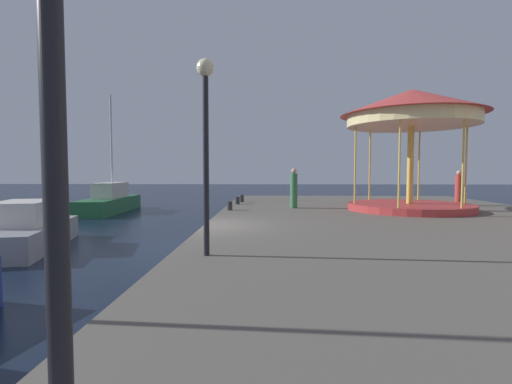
% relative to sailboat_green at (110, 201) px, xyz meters
% --- Properties ---
extents(ground_plane, '(120.00, 120.00, 0.00)m').
position_rel_sailboat_green_xyz_m(ground_plane, '(7.72, -10.72, -0.70)').
color(ground_plane, black).
extents(quay_dock, '(14.72, 29.16, 0.80)m').
position_rel_sailboat_green_xyz_m(quay_dock, '(15.08, -10.72, -0.30)').
color(quay_dock, '#5B564F').
rests_on(quay_dock, ground).
extents(sailboat_green, '(2.05, 6.62, 7.31)m').
position_rel_sailboat_green_xyz_m(sailboat_green, '(0.00, 0.00, 0.00)').
color(sailboat_green, '#236638').
rests_on(sailboat_green, ground).
extents(motorboat_grey, '(3.19, 5.29, 1.58)m').
position_rel_sailboat_green_xyz_m(motorboat_grey, '(1.79, -10.90, -0.11)').
color(motorboat_grey, gray).
rests_on(motorboat_grey, ground).
extents(carousel, '(6.19, 6.19, 5.36)m').
position_rel_sailboat_green_xyz_m(carousel, '(16.16, -5.88, 4.10)').
color(carousel, '#B23333').
rests_on(carousel, quay_dock).
extents(lamp_post_mid_promenade, '(0.36, 0.36, 4.04)m').
position_rel_sailboat_green_xyz_m(lamp_post_mid_promenade, '(8.53, -15.10, 2.89)').
color(lamp_post_mid_promenade, black).
rests_on(lamp_post_mid_promenade, quay_dock).
extents(bollard_center, '(0.24, 0.24, 0.40)m').
position_rel_sailboat_green_xyz_m(bollard_center, '(8.18, -3.07, 0.30)').
color(bollard_center, '#2D2D33').
rests_on(bollard_center, quay_dock).
extents(bollard_north, '(0.24, 0.24, 0.40)m').
position_rel_sailboat_green_xyz_m(bollard_north, '(8.32, -1.69, 0.30)').
color(bollard_north, '#2D2D33').
rests_on(bollard_north, quay_dock).
extents(bollard_south, '(0.24, 0.24, 0.40)m').
position_rel_sailboat_green_xyz_m(bollard_south, '(8.09, -6.12, 0.30)').
color(bollard_south, '#2D2D33').
rests_on(bollard_south, quay_dock).
extents(person_by_the_water, '(0.34, 0.34, 1.89)m').
position_rel_sailboat_green_xyz_m(person_by_the_water, '(11.03, -5.04, 0.99)').
color(person_by_the_water, '#387247').
rests_on(person_by_the_water, quay_dock).
extents(person_near_carousel, '(0.34, 0.34, 1.80)m').
position_rel_sailboat_green_xyz_m(person_near_carousel, '(19.62, -3.27, 0.95)').
color(person_near_carousel, '#B23833').
rests_on(person_near_carousel, quay_dock).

